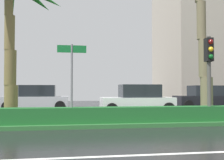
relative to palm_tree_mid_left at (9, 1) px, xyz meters
name	(u,v)px	position (x,y,z in m)	size (l,w,h in m)	color
ground_plane	(108,121)	(4.38, 1.03, -5.21)	(90.00, 42.00, 0.10)	black
near_lane_divider_stripe	(154,155)	(4.38, -5.97, -5.16)	(81.00, 0.14, 0.01)	white
median_strip	(112,120)	(4.38, 0.03, -5.09)	(85.50, 4.00, 0.15)	#2D6B33
median_hedge	(117,115)	(4.38, -1.37, -4.71)	(76.50, 0.70, 0.60)	#1E6028
palm_tree_mid_left	(9,1)	(0.00, 0.00, 0.00)	(4.51, 4.49, 6.40)	olive
traffic_signal_median_right	(209,63)	(8.14, -1.57, -2.63)	(0.28, 0.43, 3.45)	#4C4C47
street_name_sign	(72,72)	(2.61, -1.42, -3.08)	(1.10, 0.08, 3.00)	slate
car_in_traffic_leading	(36,98)	(0.33, 7.13, -4.33)	(4.30, 2.02, 1.72)	silver
car_in_traffic_second	(138,100)	(6.57, 3.93, -4.33)	(4.30, 2.02, 1.72)	white
car_in_traffic_third	(205,98)	(12.50, 7.04, -4.33)	(4.30, 2.02, 1.72)	black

